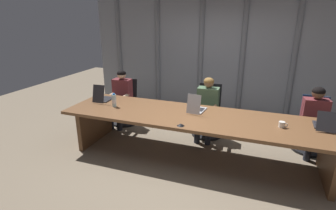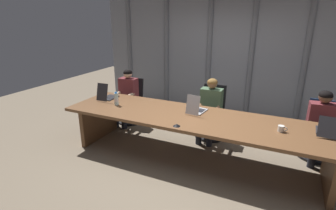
# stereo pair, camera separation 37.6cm
# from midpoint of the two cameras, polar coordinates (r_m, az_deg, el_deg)

# --- Properties ---
(ground_plane) EXTENTS (12.62, 12.62, 0.00)m
(ground_plane) POSITION_cam_midpoint_polar(r_m,az_deg,el_deg) (4.51, 7.95, -11.42)
(ground_plane) COLOR #7F705B
(conference_table) EXTENTS (4.36, 1.14, 0.74)m
(conference_table) POSITION_cam_midpoint_polar(r_m,az_deg,el_deg) (4.24, 8.32, -4.28)
(conference_table) COLOR brown
(conference_table) RESTS_ON ground_plane
(curtain_backdrop) EXTENTS (6.31, 0.17, 2.75)m
(curtain_backdrop) POSITION_cam_midpoint_polar(r_m,az_deg,el_deg) (6.17, 14.97, 9.94)
(curtain_backdrop) COLOR gray
(curtain_backdrop) RESTS_ON ground_plane
(laptop_left_end) EXTENTS (0.24, 0.44, 0.33)m
(laptop_left_end) POSITION_cam_midpoint_polar(r_m,az_deg,el_deg) (5.09, -10.99, 1.92)
(laptop_left_end) COLOR #2D2D33
(laptop_left_end) RESTS_ON conference_table
(laptop_left_mid) EXTENTS (0.27, 0.42, 0.33)m
(laptop_left_mid) POSITION_cam_midpoint_polar(r_m,az_deg,el_deg) (4.34, 8.63, -0.92)
(laptop_left_mid) COLOR #BCBCC1
(laptop_left_mid) RESTS_ON conference_table
(laptop_center) EXTENTS (0.26, 0.43, 0.28)m
(laptop_center) POSITION_cam_midpoint_polar(r_m,az_deg,el_deg) (4.24, 33.44, -4.61)
(laptop_center) COLOR #2D2D33
(laptop_center) RESTS_ON conference_table
(office_chair_left_end) EXTENTS (0.60, 0.60, 0.95)m
(office_chair_left_end) POSITION_cam_midpoint_polar(r_m,az_deg,el_deg) (5.89, -6.20, -0.09)
(office_chair_left_end) COLOR black
(office_chair_left_end) RESTS_ON ground_plane
(office_chair_left_mid) EXTENTS (0.60, 0.60, 0.99)m
(office_chair_left_mid) POSITION_cam_midpoint_polar(r_m,az_deg,el_deg) (5.22, 11.47, -2.73)
(office_chair_left_mid) COLOR black
(office_chair_left_mid) RESTS_ON ground_plane
(office_chair_center) EXTENTS (0.60, 0.60, 0.94)m
(office_chair_center) POSITION_cam_midpoint_polar(r_m,az_deg,el_deg) (5.17, 31.69, -5.76)
(office_chair_center) COLOR navy
(office_chair_center) RESTS_ON ground_plane
(person_left_end) EXTENTS (0.39, 0.55, 1.18)m
(person_left_end) POSITION_cam_midpoint_polar(r_m,az_deg,el_deg) (5.67, -7.13, 2.40)
(person_left_end) COLOR brown
(person_left_end) RESTS_ON ground_plane
(person_left_mid) EXTENTS (0.41, 0.55, 1.17)m
(person_left_mid) POSITION_cam_midpoint_polar(r_m,az_deg,el_deg) (4.98, 11.19, -0.19)
(person_left_mid) COLOR #4C6B4C
(person_left_mid) RESTS_ON ground_plane
(person_center) EXTENTS (0.44, 0.57, 1.15)m
(person_center) POSITION_cam_midpoint_polar(r_m,az_deg,el_deg) (4.91, 32.35, -3.13)
(person_center) COLOR brown
(person_center) RESTS_ON ground_plane
(water_bottle_primary) EXTENTS (0.08, 0.08, 0.24)m
(water_bottle_primary) POSITION_cam_midpoint_polar(r_m,az_deg,el_deg) (4.71, -8.93, 1.23)
(water_bottle_primary) COLOR silver
(water_bottle_primary) RESTS_ON conference_table
(coffee_mug_near) EXTENTS (0.13, 0.08, 0.09)m
(coffee_mug_near) POSITION_cam_midpoint_polar(r_m,az_deg,el_deg) (4.01, 25.88, -4.69)
(coffee_mug_near) COLOR white
(coffee_mug_near) RESTS_ON conference_table
(conference_mic_left_side) EXTENTS (0.11, 0.11, 0.03)m
(conference_mic_left_side) POSITION_cam_midpoint_polar(r_m,az_deg,el_deg) (3.80, 4.73, -4.41)
(conference_mic_left_side) COLOR black
(conference_mic_left_side) RESTS_ON conference_table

